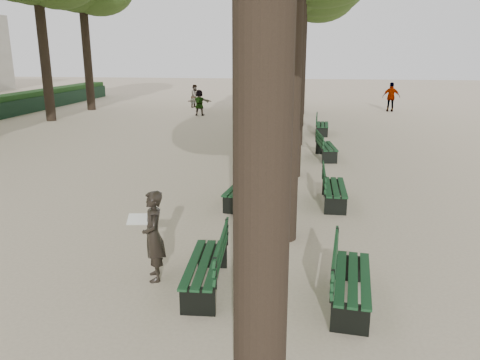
# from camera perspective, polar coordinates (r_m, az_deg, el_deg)

# --- Properties ---
(ground) EXTENTS (120.00, 120.00, 0.00)m
(ground) POSITION_cam_1_polar(r_m,az_deg,el_deg) (7.27, -8.30, -15.36)
(ground) COLOR beige
(ground) RESTS_ON ground
(bench_left_0) EXTENTS (0.68, 1.83, 0.92)m
(bench_left_0) POSITION_cam_1_polar(r_m,az_deg,el_deg) (7.64, -4.24, -11.31)
(bench_left_0) COLOR black
(bench_left_0) RESTS_ON ground
(bench_left_1) EXTENTS (0.81, 1.86, 0.92)m
(bench_left_1) POSITION_cam_1_polar(r_m,az_deg,el_deg) (11.66, 0.28, -1.67)
(bench_left_1) COLOR black
(bench_left_1) RESTS_ON ground
(bench_left_2) EXTENTS (0.64, 1.82, 0.92)m
(bench_left_2) POSITION_cam_1_polar(r_m,az_deg,el_deg) (16.78, 2.73, 3.63)
(bench_left_2) COLOR black
(bench_left_2) RESTS_ON ground
(bench_left_3) EXTENTS (0.58, 1.80, 0.92)m
(bench_left_3) POSITION_cam_1_polar(r_m,az_deg,el_deg) (21.41, 3.92, 6.20)
(bench_left_3) COLOR black
(bench_left_3) RESTS_ON ground
(bench_right_0) EXTENTS (0.74, 1.85, 0.92)m
(bench_right_0) POSITION_cam_1_polar(r_m,az_deg,el_deg) (7.39, 13.38, -12.72)
(bench_right_0) COLOR black
(bench_right_0) RESTS_ON ground
(bench_right_1) EXTENTS (0.57, 1.80, 0.92)m
(bench_right_1) POSITION_cam_1_polar(r_m,az_deg,el_deg) (11.86, 11.39, -1.68)
(bench_right_1) COLOR black
(bench_right_1) RESTS_ON ground
(bench_right_2) EXTENTS (0.78, 1.86, 0.92)m
(bench_right_2) POSITION_cam_1_polar(r_m,az_deg,el_deg) (16.93, 10.47, 3.50)
(bench_right_2) COLOR black
(bench_right_2) RESTS_ON ground
(bench_right_3) EXTENTS (0.62, 1.82, 0.92)m
(bench_right_3) POSITION_cam_1_polar(r_m,az_deg,el_deg) (21.93, 9.98, 6.22)
(bench_right_3) COLOR black
(bench_right_3) RESTS_ON ground
(man_with_map) EXTENTS (0.69, 0.68, 1.54)m
(man_with_map) POSITION_cam_1_polar(r_m,az_deg,el_deg) (7.87, -10.50, -6.72)
(man_with_map) COLOR black
(man_with_map) RESTS_ON ground
(pedestrian_a) EXTENTS (0.55, 0.80, 1.52)m
(pedestrian_a) POSITION_cam_1_polar(r_m,az_deg,el_deg) (32.23, -5.47, 10.15)
(pedestrian_a) COLOR #262628
(pedestrian_a) RESTS_ON ground
(pedestrian_c) EXTENTS (1.08, 0.42, 1.82)m
(pedestrian_c) POSITION_cam_1_polar(r_m,az_deg,el_deg) (31.31, 17.95, 9.60)
(pedestrian_c) COLOR #262628
(pedestrian_c) RESTS_ON ground
(pedestrian_b) EXTENTS (1.20, 0.97, 1.85)m
(pedestrian_b) POSITION_cam_1_polar(r_m,az_deg,el_deg) (32.87, 5.79, 10.54)
(pedestrian_b) COLOR #262628
(pedestrian_b) RESTS_ON ground
(pedestrian_d) EXTENTS (0.94, 0.86, 1.86)m
(pedestrian_d) POSITION_cam_1_polar(r_m,az_deg,el_deg) (30.39, 0.37, 10.22)
(pedestrian_d) COLOR #262628
(pedestrian_d) RESTS_ON ground
(pedestrian_e) EXTENTS (1.43, 0.41, 1.52)m
(pedestrian_e) POSITION_cam_1_polar(r_m,az_deg,el_deg) (28.08, -4.97, 9.38)
(pedestrian_e) COLOR #262628
(pedestrian_e) RESTS_ON ground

